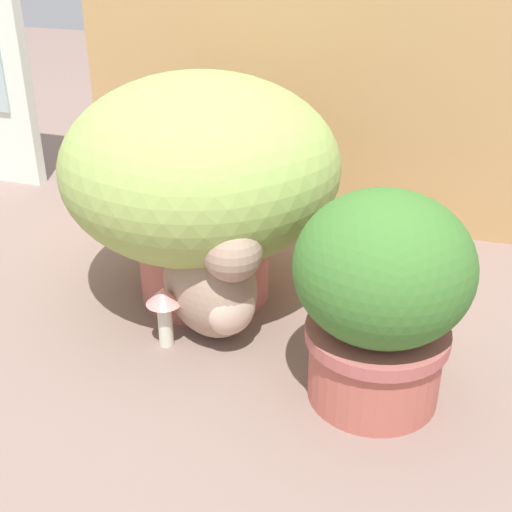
{
  "coord_description": "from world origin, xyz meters",
  "views": [
    {
      "loc": [
        0.48,
        -1.16,
        0.8
      ],
      "look_at": [
        0.12,
        -0.04,
        0.18
      ],
      "focal_mm": 48.59,
      "sensor_mm": 36.0,
      "label": 1
    }
  ],
  "objects_px": {
    "leafy_planter": "(381,294)",
    "mushroom_ornament_red": "(223,267)",
    "grass_planter": "(201,176)",
    "cat": "(213,279)",
    "mushroom_ornament_pink": "(164,305)"
  },
  "relations": [
    {
      "from": "leafy_planter",
      "to": "mushroom_ornament_red",
      "type": "relative_size",
      "value": 2.42
    },
    {
      "from": "leafy_planter",
      "to": "mushroom_ornament_red",
      "type": "xyz_separation_m",
      "value": [
        -0.34,
        0.17,
        -0.09
      ]
    },
    {
      "from": "leafy_planter",
      "to": "grass_planter",
      "type": "bearing_deg",
      "value": 149.64
    },
    {
      "from": "cat",
      "to": "mushroom_ornament_red",
      "type": "relative_size",
      "value": 2.16
    },
    {
      "from": "grass_planter",
      "to": "cat",
      "type": "bearing_deg",
      "value": -62.01
    },
    {
      "from": "mushroom_ornament_pink",
      "to": "mushroom_ornament_red",
      "type": "distance_m",
      "value": 0.16
    },
    {
      "from": "grass_planter",
      "to": "leafy_planter",
      "type": "distance_m",
      "value": 0.49
    },
    {
      "from": "grass_planter",
      "to": "mushroom_ornament_red",
      "type": "relative_size",
      "value": 3.6
    },
    {
      "from": "leafy_planter",
      "to": "mushroom_ornament_red",
      "type": "bearing_deg",
      "value": 154.03
    },
    {
      "from": "grass_planter",
      "to": "mushroom_ornament_pink",
      "type": "height_order",
      "value": "grass_planter"
    },
    {
      "from": "grass_planter",
      "to": "cat",
      "type": "xyz_separation_m",
      "value": [
        0.07,
        -0.14,
        -0.16
      ]
    },
    {
      "from": "grass_planter",
      "to": "mushroom_ornament_red",
      "type": "xyz_separation_m",
      "value": [
        0.07,
        -0.08,
        -0.16
      ]
    },
    {
      "from": "grass_planter",
      "to": "leafy_planter",
      "type": "bearing_deg",
      "value": -30.36
    },
    {
      "from": "leafy_planter",
      "to": "mushroom_ornament_pink",
      "type": "distance_m",
      "value": 0.43
    },
    {
      "from": "cat",
      "to": "mushroom_ornament_red",
      "type": "distance_m",
      "value": 0.06
    }
  ]
}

